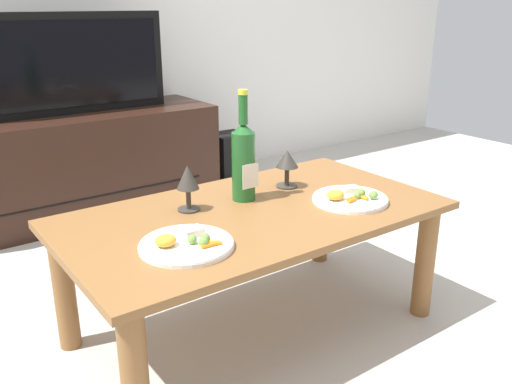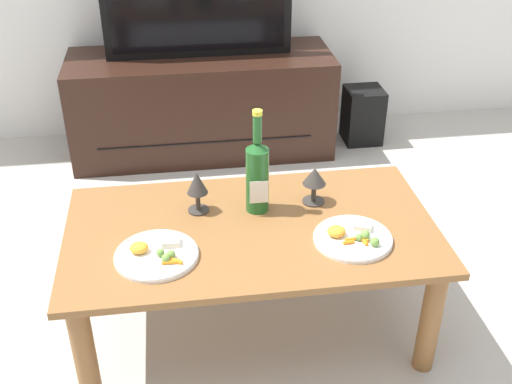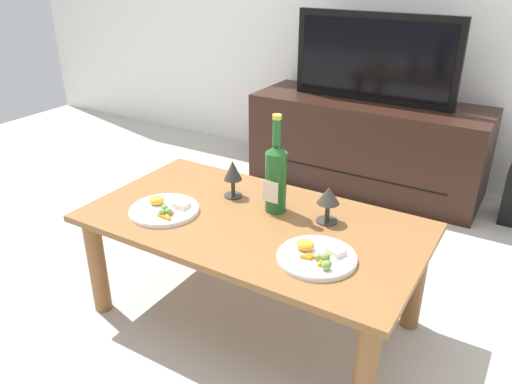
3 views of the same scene
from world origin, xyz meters
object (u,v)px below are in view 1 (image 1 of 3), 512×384
object	(u,v)px
tv_stand	(84,164)
goblet_right	(287,162)
floor_speaker	(229,158)
wine_bottle	(243,159)
tv_screen	(74,64)
dinner_plate_right	(350,198)
goblet_left	(188,180)
dinner_plate_left	(186,244)
dining_table	(254,232)

from	to	relation	value
tv_stand	goblet_right	distance (m)	1.39
floor_speaker	wine_bottle	size ratio (longest dim) A/B	0.83
tv_screen	floor_speaker	distance (m)	1.11
floor_speaker	dinner_plate_right	bearing A→B (deg)	-108.23
floor_speaker	goblet_left	bearing A→B (deg)	-127.29
tv_stand	floor_speaker	xyz separation A→B (m)	(0.91, -0.02, -0.12)
dinner_plate_left	dining_table	bearing A→B (deg)	20.93
wine_bottle	dinner_plate_right	xyz separation A→B (m)	(0.28, -0.23, -0.13)
goblet_left	goblet_right	bearing A→B (deg)	0.00
tv_screen	dinner_plate_right	size ratio (longest dim) A/B	3.71
tv_stand	dinner_plate_left	distance (m)	1.60
floor_speaker	dinner_plate_left	distance (m)	1.96
dinner_plate_left	floor_speaker	bearing A→B (deg)	53.54
tv_screen	goblet_right	distance (m)	1.38
wine_bottle	goblet_right	size ratio (longest dim) A/B	2.73
dining_table	dinner_plate_right	world-z (taller)	dinner_plate_right
dinner_plate_right	floor_speaker	bearing A→B (deg)	71.57
dining_table	dinner_plate_left	world-z (taller)	dinner_plate_left
dinner_plate_right	tv_screen	bearing A→B (deg)	103.91
tv_screen	floor_speaker	world-z (taller)	tv_screen
tv_screen	wine_bottle	world-z (taller)	tv_screen
dining_table	wine_bottle	xyz separation A→B (m)	(0.04, 0.11, 0.22)
tv_screen	dinner_plate_right	world-z (taller)	tv_screen
dining_table	goblet_left	xyz separation A→B (m)	(-0.17, 0.13, 0.18)
goblet_left	dinner_plate_right	distance (m)	0.55
dinner_plate_left	dinner_plate_right	xyz separation A→B (m)	(0.63, 0.00, 0.00)
goblet_left	floor_speaker	bearing A→B (deg)	52.51
dinner_plate_left	tv_screen	bearing A→B (deg)	81.23
wine_bottle	tv_stand	bearing A→B (deg)	94.63
wine_bottle	dinner_plate_left	world-z (taller)	wine_bottle
tv_screen	dinner_plate_left	world-z (taller)	tv_screen
dinner_plate_right	goblet_left	bearing A→B (deg)	152.88
dining_table	wine_bottle	distance (m)	0.25
dinner_plate_left	goblet_right	bearing A→B (deg)	24.08
floor_speaker	goblet_left	xyz separation A→B (m)	(-1.01, -1.31, 0.39)
dining_table	tv_screen	bearing A→B (deg)	92.90
tv_screen	dinner_plate_left	size ratio (longest dim) A/B	3.61
floor_speaker	dinner_plate_left	size ratio (longest dim) A/B	1.19
floor_speaker	dinner_plate_left	world-z (taller)	dinner_plate_left
tv_screen	dinner_plate_left	distance (m)	1.63
dinner_plate_left	goblet_left	bearing A→B (deg)	59.47
tv_stand	floor_speaker	bearing A→B (deg)	-1.03
tv_screen	floor_speaker	bearing A→B (deg)	-0.89
dining_table	goblet_right	bearing A→B (deg)	28.00
dinner_plate_right	goblet_right	bearing A→B (deg)	106.90
dining_table	goblet_right	distance (m)	0.32
floor_speaker	goblet_right	bearing A→B (deg)	-114.22
dining_table	tv_stand	xyz separation A→B (m)	(-0.07, 1.45, -0.10)
dinner_plate_right	wine_bottle	bearing A→B (deg)	140.64
dining_table	floor_speaker	world-z (taller)	dining_table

